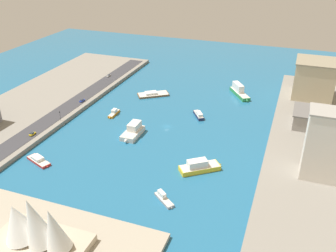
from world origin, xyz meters
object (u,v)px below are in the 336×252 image
at_px(barge_flat_brown, 153,94).
at_px(office_block_beige, 314,79).
at_px(patrol_launch_navy, 199,115).
at_px(traffic_light_waterfront, 60,114).
at_px(yacht_sleek_gray, 164,198).
at_px(opera_landmark, 34,229).
at_px(ferry_white_commuter, 133,131).
at_px(carpark_squat_concrete, 325,120).
at_px(tugboat_red, 38,160).
at_px(ferry_green_doubledeck, 239,91).
at_px(ferry_yellow_fast, 199,167).
at_px(water_taxi_orange, 114,113).
at_px(taxi_yellow_cab, 32,134).
at_px(van_white, 109,76).
at_px(hatchback_blue, 82,100).

height_order(barge_flat_brown, office_block_beige, office_block_beige).
xyz_separation_m(patrol_launch_navy, traffic_light_waterfront, (80.05, 40.88, 5.36)).
xyz_separation_m(yacht_sleek_gray, opera_landmark, (34.34, 44.63, 9.45)).
bearing_deg(yacht_sleek_gray, ferry_white_commuter, -52.78).
distance_m(ferry_white_commuter, carpark_squat_concrete, 117.36).
bearing_deg(carpark_squat_concrete, tugboat_red, 32.16).
relative_size(ferry_green_doubledeck, ferry_yellow_fast, 1.19).
bearing_deg(ferry_white_commuter, ferry_yellow_fast, 154.75).
relative_size(water_taxi_orange, taxi_yellow_cab, 3.15).
distance_m(yacht_sleek_gray, traffic_light_waterfront, 101.82).
xyz_separation_m(barge_flat_brown, water_taxi_orange, (11.78, 40.70, 0.32)).
bearing_deg(opera_landmark, ferry_green_doubledeck, -103.50).
bearing_deg(van_white, patrol_launch_navy, 154.27).
xyz_separation_m(barge_flat_brown, office_block_beige, (-112.74, -33.36, 15.13)).
bearing_deg(opera_landmark, yacht_sleek_gray, -127.58).
height_order(barge_flat_brown, water_taxi_orange, water_taxi_orange).
relative_size(hatchback_blue, opera_landmark, 0.13).
bearing_deg(yacht_sleek_gray, barge_flat_brown, -65.55).
relative_size(ferry_white_commuter, patrol_launch_navy, 1.45).
xyz_separation_m(water_taxi_orange, patrol_launch_navy, (-54.63, -16.74, 0.18)).
xyz_separation_m(ferry_white_commuter, van_white, (61.08, -82.33, 0.69)).
height_order(carpark_squat_concrete, office_block_beige, office_block_beige).
bearing_deg(hatchback_blue, taxi_yellow_cab, 89.09).
bearing_deg(tugboat_red, office_block_beige, -133.89).
xyz_separation_m(yacht_sleek_gray, ferry_white_commuter, (39.26, -51.69, 1.48)).
distance_m(office_block_beige, hatchback_blue, 167.99).
distance_m(hatchback_blue, taxi_yellow_cab, 53.29).
distance_m(patrol_launch_navy, carpark_squat_concrete, 78.44).
relative_size(water_taxi_orange, hatchback_blue, 2.93).
distance_m(ferry_white_commuter, office_block_beige, 139.15).
distance_m(office_block_beige, traffic_light_waterfront, 179.48).
bearing_deg(office_block_beige, ferry_white_commuter, 43.66).
bearing_deg(ferry_green_doubledeck, office_block_beige, -169.58).
height_order(ferry_white_commuter, opera_landmark, opera_landmark).
bearing_deg(ferry_green_doubledeck, carpark_squat_concrete, 145.45).
bearing_deg(yacht_sleek_gray, hatchback_blue, -40.88).
relative_size(yacht_sleek_gray, van_white, 2.37).
distance_m(barge_flat_brown, yacht_sleek_gray, 125.18).
height_order(ferry_green_doubledeck, hatchback_blue, ferry_green_doubledeck).
relative_size(patrol_launch_navy, taxi_yellow_cab, 3.25).
distance_m(barge_flat_brown, patrol_launch_navy, 49.10).
relative_size(yacht_sleek_gray, opera_landmark, 0.32).
relative_size(ferry_yellow_fast, opera_landmark, 0.57).
relative_size(barge_flat_brown, ferry_white_commuter, 1.19).
relative_size(office_block_beige, van_white, 5.67).
relative_size(ferry_yellow_fast, taxi_yellow_cab, 4.84).
bearing_deg(barge_flat_brown, traffic_light_waterfront, 60.16).
distance_m(patrol_launch_navy, traffic_light_waterfront, 90.05).
distance_m(ferry_white_commuter, water_taxi_orange, 32.53).
bearing_deg(opera_landmark, tugboat_red, -52.37).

